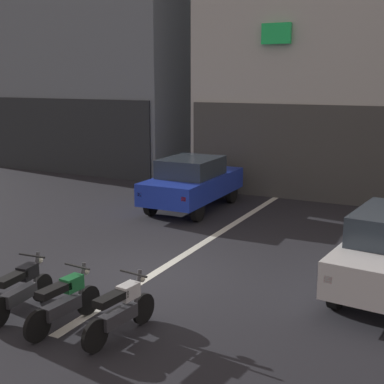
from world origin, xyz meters
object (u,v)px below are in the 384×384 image
object	(u,v)px
car_blue_crossing_near	(193,181)
car_black_down_street	(351,158)
motorcycle_white_row_centre	(121,310)
motorcycle_green_row_left_mid	(64,301)
motorcycle_black_row_leftmost	(21,289)

from	to	relation	value
car_blue_crossing_near	car_black_down_street	bearing A→B (deg)	64.90
motorcycle_white_row_centre	car_black_down_street	bearing A→B (deg)	87.55
motorcycle_green_row_left_mid	car_black_down_street	bearing A→B (deg)	83.86
car_blue_crossing_near	motorcycle_white_row_centre	size ratio (longest dim) A/B	2.47
car_black_down_street	motorcycle_green_row_left_mid	xyz separation A→B (m)	(-1.67, -15.54, -0.43)
car_black_down_street	motorcycle_white_row_centre	xyz separation A→B (m)	(-0.66, -15.39, -0.43)
car_blue_crossing_near	motorcycle_black_row_leftmost	world-z (taller)	car_blue_crossing_near
car_black_down_street	motorcycle_black_row_leftmost	world-z (taller)	car_black_down_street
car_blue_crossing_near	motorcycle_black_row_leftmost	distance (m)	8.15
motorcycle_black_row_leftmost	motorcycle_green_row_left_mid	world-z (taller)	same
motorcycle_green_row_left_mid	motorcycle_white_row_centre	distance (m)	1.02
car_blue_crossing_near	motorcycle_white_row_centre	world-z (taller)	car_blue_crossing_near
motorcycle_green_row_left_mid	car_blue_crossing_near	bearing A→B (deg)	102.27
car_blue_crossing_near	car_black_down_street	xyz separation A→B (m)	(3.45, 7.36, 0.00)
car_blue_crossing_near	motorcycle_white_row_centre	bearing A→B (deg)	-70.82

